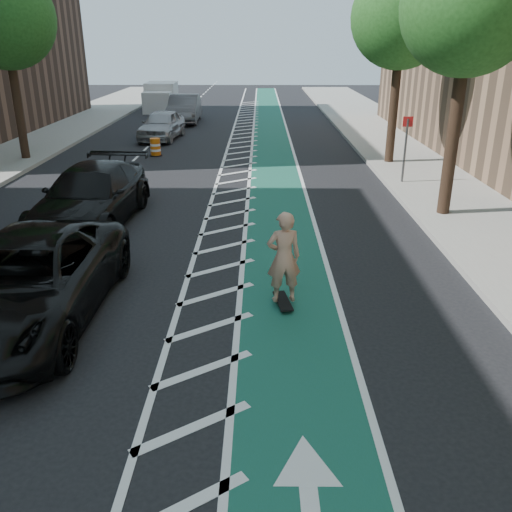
{
  "coord_description": "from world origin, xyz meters",
  "views": [
    {
      "loc": [
        2.42,
        -7.42,
        4.96
      ],
      "look_at": [
        2.34,
        2.24,
        1.1
      ],
      "focal_mm": 38.0,
      "sensor_mm": 36.0,
      "label": 1
    }
  ],
  "objects_px": {
    "skateboarder": "(284,257)",
    "suv_near": "(25,282)",
    "barrel_a": "(25,266)",
    "suv_far": "(91,196)"
  },
  "relations": [
    {
      "from": "skateboarder",
      "to": "suv_near",
      "type": "relative_size",
      "value": 0.32
    },
    {
      "from": "skateboarder",
      "to": "barrel_a",
      "type": "relative_size",
      "value": 1.98
    },
    {
      "from": "suv_near",
      "to": "skateboarder",
      "type": "bearing_deg",
      "value": 8.46
    },
    {
      "from": "suv_far",
      "to": "skateboarder",
      "type": "bearing_deg",
      "value": -40.74
    },
    {
      "from": "barrel_a",
      "to": "suv_near",
      "type": "bearing_deg",
      "value": -66.06
    },
    {
      "from": "skateboarder",
      "to": "suv_near",
      "type": "height_order",
      "value": "skateboarder"
    },
    {
      "from": "suv_near",
      "to": "suv_far",
      "type": "bearing_deg",
      "value": 95.19
    },
    {
      "from": "suv_near",
      "to": "suv_far",
      "type": "xyz_separation_m",
      "value": [
        -0.49,
        5.86,
        0.01
      ]
    },
    {
      "from": "skateboarder",
      "to": "suv_far",
      "type": "bearing_deg",
      "value": -54.44
    },
    {
      "from": "barrel_a",
      "to": "suv_far",
      "type": "bearing_deg",
      "value": 86.97
    }
  ]
}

